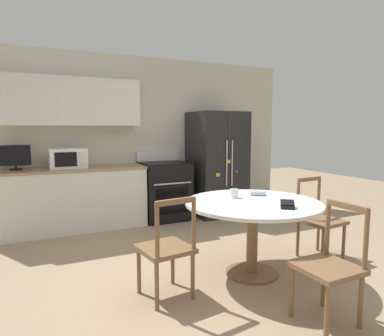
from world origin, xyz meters
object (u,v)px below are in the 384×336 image
Objects in this scene: dining_chair_right at (319,220)px; microwave at (68,158)px; countertop_tv at (15,157)px; dining_chair_left at (167,249)px; oven_range at (165,190)px; candle_glass at (234,194)px; refrigerator at (217,164)px; dining_chair_near at (329,266)px; wallet at (287,205)px.

microwave is at bearing -48.39° from dining_chair_right.
countertop_tv reaches higher than dining_chair_left.
candle_glass is at bearing -91.23° from oven_range.
microwave is at bearing 178.15° from refrigerator.
countertop_tv reaches higher than oven_range.
dining_chair_near is (-0.87, -3.23, -0.43)m from refrigerator.
refrigerator is 2.28m from dining_chair_right.
refrigerator is 3.04m from countertop_tv.
dining_chair_right reaches higher than wallet.
dining_chair_near is at bearing -85.23° from candle_glass.
wallet is at bearing 21.84° from dining_chair_right.
dining_chair_left is at bearing -160.56° from candle_glass.
wallet is (0.19, -0.60, -0.01)m from candle_glass.
dining_chair_left is at bearing 46.98° from dining_chair_near.
microwave reaches higher than oven_range.
oven_range is at bearing 175.61° from refrigerator.
oven_range is 1.20× the size of dining_chair_near.
refrigerator is 1.92× the size of dining_chair_near.
dining_chair_left is at bearing -64.70° from countertop_tv.
countertop_tv is 0.43× the size of dining_chair_left.
dining_chair_left is 1.15m from wallet.
countertop_tv reaches higher than candle_glass.
refrigerator is 3.48× the size of microwave.
candle_glass is at bearing 107.39° from wallet.
oven_range is 2.17× the size of microwave.
dining_chair_right reaches higher than candle_glass.
candle_glass is (-0.96, -2.06, -0.08)m from refrigerator.
microwave reaches higher than dining_chair_near.
countertop_tv is 3.05m from candle_glass.
dining_chair_left is at bearing -110.62° from oven_range.
dining_chair_left and dining_chair_right have the same top height.
microwave is at bearing 120.20° from wallet.
wallet is (-0.78, -2.65, -0.09)m from refrigerator.
candle_glass is at bearing -47.12° from countertop_tv.
dining_chair_near is (2.16, -3.40, -0.65)m from countertop_tv.
countertop_tv is 2.87m from dining_chair_left.
wallet is (0.09, 0.58, 0.34)m from dining_chair_near.
dining_chair_near is 5.21× the size of wallet.
countertop_tv is at bearing 177.31° from oven_range.
countertop_tv is 3.62m from wallet.
dining_chair_right is (0.97, -2.31, -0.03)m from oven_range.
dining_chair_left is 0.99m from candle_glass.
wallet is (2.25, -2.82, -0.31)m from countertop_tv.
refrigerator is 3.37m from dining_chair_near.
microwave is at bearing 123.32° from candle_glass.
microwave is at bearing 179.76° from oven_range.
dining_chair_right is at bearing -67.09° from oven_range.
countertop_tv reaches higher than dining_chair_near.
refrigerator is 9.99× the size of wallet.
candle_glass is 0.54× the size of wallet.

